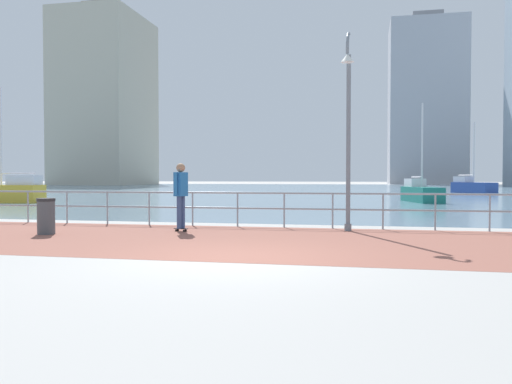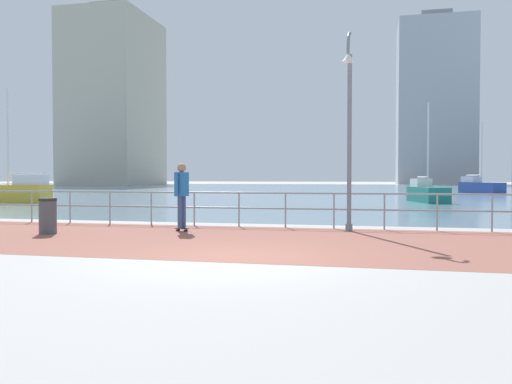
# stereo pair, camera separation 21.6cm
# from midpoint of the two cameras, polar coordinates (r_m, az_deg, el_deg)

# --- Properties ---
(ground) EXTENTS (220.00, 220.00, 0.00)m
(ground) POSITION_cam_midpoint_polar(r_m,az_deg,el_deg) (49.30, 8.99, -0.07)
(ground) COLOR #ADAAA5
(brick_paving) EXTENTS (28.00, 6.41, 0.01)m
(brick_paving) POSITION_cam_midpoint_polar(r_m,az_deg,el_deg) (12.18, 0.28, -5.29)
(brick_paving) COLOR #935647
(brick_paving) RESTS_ON ground
(harbor_water) EXTENTS (180.00, 88.00, 0.00)m
(harbor_water) POSITION_cam_midpoint_polar(r_m,az_deg,el_deg) (60.12, 9.50, 0.24)
(harbor_water) COLOR #6B899E
(harbor_water) RESTS_ON ground
(waterfront_railing) EXTENTS (25.25, 0.06, 1.03)m
(waterfront_railing) POSITION_cam_midpoint_polar(r_m,az_deg,el_deg) (15.27, 2.68, -1.21)
(waterfront_railing) COLOR #8C99A3
(waterfront_railing) RESTS_ON ground
(lamppost) EXTENTS (0.36, 0.82, 5.38)m
(lamppost) POSITION_cam_midpoint_polar(r_m,az_deg,el_deg) (14.38, 9.56, 7.61)
(lamppost) COLOR slate
(lamppost) RESTS_ON ground
(skateboarder) EXTENTS (0.41, 0.55, 1.84)m
(skateboarder) POSITION_cam_midpoint_polar(r_m,az_deg,el_deg) (14.26, -8.61, 0.19)
(skateboarder) COLOR black
(skateboarder) RESTS_ON ground
(trash_bin) EXTENTS (0.46, 0.46, 0.93)m
(trash_bin) POSITION_cam_midpoint_polar(r_m,az_deg,el_deg) (14.54, -22.27, -2.44)
(trash_bin) COLOR #474C51
(trash_bin) RESTS_ON ground
(sailboat_white) EXTENTS (3.45, 4.66, 6.39)m
(sailboat_white) POSITION_cam_midpoint_polar(r_m,az_deg,el_deg) (51.27, 22.35, 0.57)
(sailboat_white) COLOR #284799
(sailboat_white) RESTS_ON ground
(sailboat_blue) EXTENTS (2.17, 4.29, 5.77)m
(sailboat_blue) POSITION_cam_midpoint_polar(r_m,az_deg,el_deg) (32.24, 17.31, -0.06)
(sailboat_blue) COLOR #197266
(sailboat_blue) RESTS_ON ground
(sailboat_yellow) EXTENTS (4.83, 1.91, 6.62)m
(sailboat_yellow) POSITION_cam_midpoint_polar(r_m,az_deg,el_deg) (33.61, -25.87, 0.06)
(sailboat_yellow) COLOR gold
(sailboat_yellow) RESTS_ON ground
(tower_concrete) EXTENTS (14.18, 17.38, 33.40)m
(tower_concrete) POSITION_cam_midpoint_polar(r_m,az_deg,el_deg) (103.82, -16.14, 9.57)
(tower_concrete) COLOR #B2AD99
(tower_concrete) RESTS_ON ground
(tower_beige) EXTENTS (14.92, 13.62, 35.01)m
(tower_beige) POSITION_cam_midpoint_polar(r_m,az_deg,el_deg) (115.45, 17.96, 9.15)
(tower_beige) COLOR #A3A8B2
(tower_beige) RESTS_ON ground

